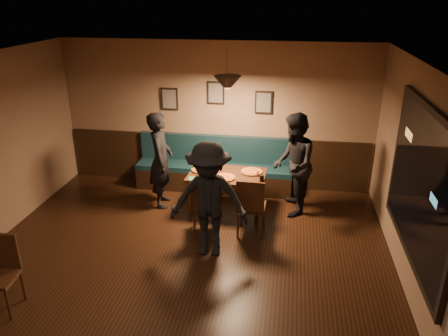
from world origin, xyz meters
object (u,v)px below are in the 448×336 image
(booth_bench, at_px, (214,165))
(diner_front, at_px, (209,200))
(dining_table, at_px, (227,192))
(chair_near_right, at_px, (251,205))
(diner_right, at_px, (293,165))
(chair_near_left, at_px, (205,206))
(tabasco_bottle, at_px, (258,174))
(diner_left, at_px, (161,160))
(soda_glass, at_px, (262,180))

(booth_bench, height_order, diner_front, diner_front)
(booth_bench, xyz_separation_m, dining_table, (0.39, -0.86, -0.15))
(chair_near_right, height_order, diner_front, diner_front)
(dining_table, xyz_separation_m, diner_right, (1.11, 0.12, 0.54))
(chair_near_left, relative_size, diner_front, 0.54)
(diner_front, distance_m, tabasco_bottle, 1.46)
(chair_near_left, distance_m, diner_right, 1.67)
(chair_near_left, bearing_deg, booth_bench, 83.22)
(diner_left, bearing_deg, diner_right, -98.59)
(chair_near_left, height_order, diner_left, diner_left)
(booth_bench, distance_m, diner_right, 1.72)
(booth_bench, distance_m, diner_front, 2.28)
(diner_front, bearing_deg, booth_bench, 98.07)
(diner_right, bearing_deg, diner_front, -41.23)
(chair_near_left, xyz_separation_m, soda_glass, (0.85, 0.44, 0.32))
(chair_near_right, height_order, tabasco_bottle, chair_near_right)
(diner_right, bearing_deg, tabasco_bottle, -78.00)
(booth_bench, relative_size, chair_near_right, 3.06)
(diner_right, relative_size, diner_front, 1.02)
(chair_near_left, bearing_deg, tabasco_bottle, 32.05)
(booth_bench, xyz_separation_m, chair_near_left, (0.16, -1.63, -0.04))
(chair_near_right, distance_m, diner_front, 0.94)
(diner_left, bearing_deg, diner_front, -151.71)
(booth_bench, relative_size, diner_left, 1.74)
(soda_glass, bearing_deg, diner_front, -123.29)
(diner_front, bearing_deg, diner_right, 51.39)
(chair_near_right, distance_m, tabasco_bottle, 0.72)
(chair_near_right, bearing_deg, dining_table, 126.84)
(chair_near_left, xyz_separation_m, tabasco_bottle, (0.76, 0.74, 0.29))
(booth_bench, bearing_deg, diner_front, -81.52)
(booth_bench, xyz_separation_m, soda_glass, (1.01, -1.20, 0.28))
(diner_right, height_order, soda_glass, diner_right)
(booth_bench, bearing_deg, soda_glass, -49.99)
(diner_left, distance_m, tabasco_bottle, 1.72)
(diner_left, bearing_deg, chair_near_left, -141.17)
(dining_table, xyz_separation_m, diner_left, (-1.19, 0.05, 0.51))
(soda_glass, bearing_deg, booth_bench, 130.01)
(diner_left, height_order, soda_glass, diner_left)
(chair_near_left, bearing_deg, diner_front, -85.79)
(soda_glass, bearing_deg, diner_right, 42.89)
(chair_near_right, distance_m, diner_right, 1.11)
(booth_bench, relative_size, chair_near_left, 3.23)
(diner_left, distance_m, diner_front, 1.82)
(dining_table, height_order, diner_front, diner_front)
(booth_bench, relative_size, diner_right, 1.69)
(soda_glass, bearing_deg, dining_table, 151.11)
(diner_left, height_order, diner_front, diner_front)
(chair_near_right, bearing_deg, booth_bench, 121.24)
(dining_table, relative_size, diner_right, 0.74)
(diner_left, bearing_deg, soda_glass, -112.58)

